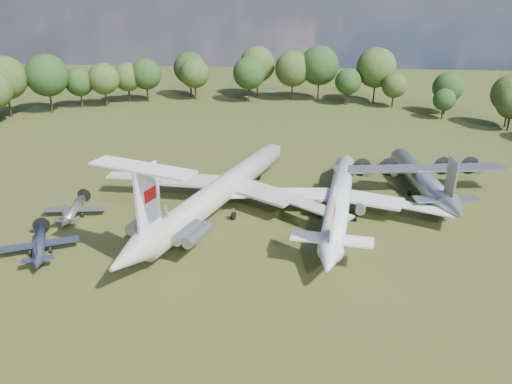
# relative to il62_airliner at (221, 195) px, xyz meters

# --- Properties ---
(ground) EXTENTS (300.00, 300.00, 0.00)m
(ground) POSITION_rel_il62_airliner_xyz_m (0.93, -2.54, -2.81)
(ground) COLOR #223B13
(ground) RESTS_ON ground
(il62_airliner) EXTENTS (60.73, 68.74, 5.62)m
(il62_airliner) POSITION_rel_il62_airliner_xyz_m (0.00, 0.00, 0.00)
(il62_airliner) COLOR silver
(il62_airliner) RESTS_ON ground
(tu104_jet) EXTENTS (41.52, 51.63, 4.73)m
(tu104_jet) POSITION_rel_il62_airliner_xyz_m (19.08, -0.65, -0.44)
(tu104_jet) COLOR silver
(tu104_jet) RESTS_ON ground
(an12_transport) EXTENTS (35.23, 38.34, 4.54)m
(an12_transport) POSITION_rel_il62_airliner_xyz_m (34.23, 10.19, -0.54)
(an12_transport) COLOR #9EA1A5
(an12_transport) RESTS_ON ground
(small_prop_west) EXTENTS (15.51, 17.45, 2.11)m
(small_prop_west) POSITION_rel_il62_airliner_xyz_m (-23.10, -16.11, -1.75)
(small_prop_west) COLOR black
(small_prop_west) RESTS_ON ground
(small_prop_northwest) EXTENTS (11.38, 14.44, 1.95)m
(small_prop_northwest) POSITION_rel_il62_airliner_xyz_m (-23.21, -4.33, -1.83)
(small_prop_northwest) COLOR #9A9EA2
(small_prop_northwest) RESTS_ON ground
(person_on_il62) EXTENTS (0.71, 0.48, 1.90)m
(person_on_il62) POSITION_rel_il62_airliner_xyz_m (-5.28, -14.81, 3.76)
(person_on_il62) COLOR #94654B
(person_on_il62) RESTS_ON il62_airliner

